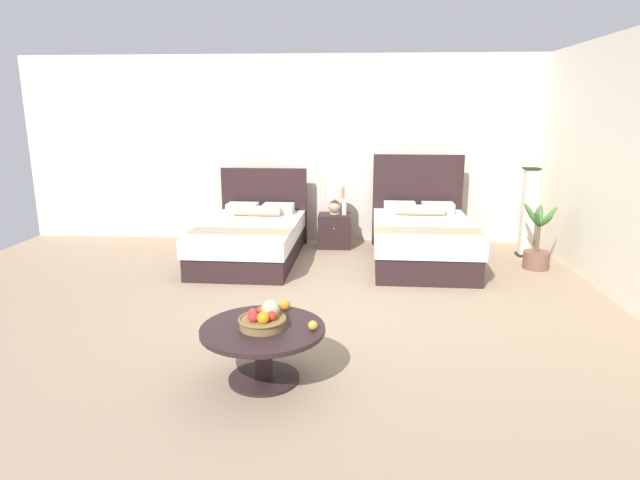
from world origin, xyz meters
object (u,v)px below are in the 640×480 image
object	(u,v)px
nightstand	(334,231)
floor_lamp_corner	(528,213)
bed_near_corner	(422,238)
loose_apple	(313,325)
table_lamp	(335,197)
bed_near_window	(251,238)
coffee_table	(263,341)
fruit_bowl	(263,319)
vase	(344,208)
potted_palm	(537,250)
loose_orange	(285,305)

from	to	relation	value
nightstand	floor_lamp_corner	xyz separation A→B (m)	(2.68, -0.32, 0.37)
bed_near_corner	loose_apple	size ratio (longest dim) A/B	28.95
table_lamp	bed_near_window	bearing A→B (deg)	-145.21
coffee_table	loose_apple	xyz separation A→B (m)	(0.37, -0.03, 0.15)
coffee_table	fruit_bowl	size ratio (longest dim) A/B	2.59
bed_near_window	vase	size ratio (longest dim) A/B	10.22
vase	floor_lamp_corner	bearing A→B (deg)	-6.25
vase	loose_apple	bearing A→B (deg)	-92.07
bed_near_corner	coffee_table	distance (m)	3.68
table_lamp	potted_palm	xyz separation A→B (m)	(2.63, -0.96, -0.51)
bed_near_window	fruit_bowl	bearing A→B (deg)	-77.59
table_lamp	floor_lamp_corner	distance (m)	2.70
vase	loose_orange	distance (m)	3.70
bed_near_corner	coffee_table	size ratio (longest dim) A/B	2.24
bed_near_window	nightstand	size ratio (longest dim) A/B	4.29
bed_near_corner	nightstand	size ratio (longest dim) A/B	4.15
table_lamp	fruit_bowl	xyz separation A→B (m)	(-0.37, -4.10, -0.27)
potted_palm	table_lamp	bearing A→B (deg)	159.85
loose_orange	table_lamp	bearing A→B (deg)	86.06
fruit_bowl	loose_orange	bearing A→B (deg)	72.72
table_lamp	floor_lamp_corner	xyz separation A→B (m)	(2.68, -0.34, -0.14)
bed_near_corner	bed_near_window	bearing A→B (deg)	-179.92
bed_near_window	coffee_table	world-z (taller)	bed_near_window
bed_near_window	coffee_table	size ratio (longest dim) A/B	2.31
vase	loose_orange	world-z (taller)	vase
bed_near_window	floor_lamp_corner	bearing A→B (deg)	6.49
loose_apple	loose_orange	size ratio (longest dim) A/B	0.85
coffee_table	bed_near_corner	bearing A→B (deg)	64.83
floor_lamp_corner	vase	bearing A→B (deg)	173.75
bed_near_corner	fruit_bowl	xyz separation A→B (m)	(-1.56, -3.34, 0.17)
bed_near_window	fruit_bowl	world-z (taller)	bed_near_window
bed_near_window	loose_orange	distance (m)	3.10
bed_near_corner	loose_apple	distance (m)	3.57
fruit_bowl	loose_apple	world-z (taller)	fruit_bowl
floor_lamp_corner	loose_orange	bearing A→B (deg)	-130.77
floor_lamp_corner	bed_near_corner	bearing A→B (deg)	-163.98
coffee_table	loose_apple	size ratio (longest dim) A/B	12.95
table_lamp	loose_orange	xyz separation A→B (m)	(-0.26, -3.74, -0.29)
loose_apple	floor_lamp_corner	bearing A→B (deg)	54.75
nightstand	potted_palm	bearing A→B (deg)	-19.76
nightstand	floor_lamp_corner	distance (m)	2.72
nightstand	fruit_bowl	xyz separation A→B (m)	(-0.37, -4.08, 0.24)
table_lamp	vase	size ratio (longest dim) A/B	1.98
bed_near_window	loose_orange	xyz separation A→B (m)	(0.85, -2.97, 0.17)
loose_orange	bed_near_window	bearing A→B (deg)	105.89
bed_near_corner	table_lamp	distance (m)	1.48
bed_near_window	loose_apple	xyz separation A→B (m)	(1.10, -3.36, 0.17)
vase	potted_palm	world-z (taller)	potted_palm
loose_apple	potted_palm	world-z (taller)	potted_palm
loose_apple	floor_lamp_corner	xyz separation A→B (m)	(2.68, 3.79, 0.15)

